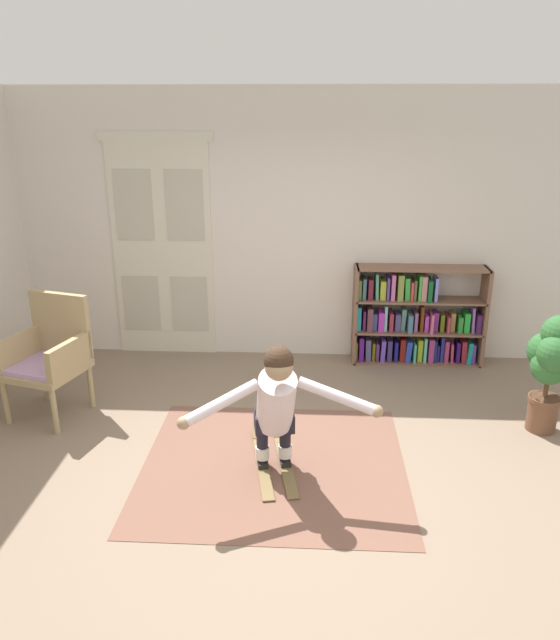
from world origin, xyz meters
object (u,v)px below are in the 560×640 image
object	(u,v)px
bookshelf	(413,321)
person_skier	(276,401)
wicker_chair	(50,354)
skis_pair	(273,461)
potted_plant	(553,359)

from	to	relation	value
bookshelf	person_skier	world-z (taller)	person_skier
wicker_chair	skis_pair	size ratio (longest dim) A/B	1.09
bookshelf	wicker_chair	xyz separation A→B (m)	(-3.46, -1.36, 0.10)
bookshelf	skis_pair	xyz separation A→B (m)	(-1.39, -2.12, -0.46)
wicker_chair	potted_plant	bearing A→B (deg)	-1.45
person_skier	potted_plant	bearing A→B (deg)	20.69
bookshelf	wicker_chair	world-z (taller)	wicker_chair
wicker_chair	potted_plant	size ratio (longest dim) A/B	1.04
wicker_chair	skis_pair	bearing A→B (deg)	-20.14
potted_plant	person_skier	bearing A→B (deg)	-159.31
wicker_chair	person_skier	world-z (taller)	person_skier
wicker_chair	potted_plant	xyz separation A→B (m)	(4.40, -0.11, 0.10)
bookshelf	potted_plant	xyz separation A→B (m)	(0.93, -1.47, 0.21)
potted_plant	skis_pair	size ratio (longest dim) A/B	1.05
skis_pair	person_skier	size ratio (longest dim) A/B	0.72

